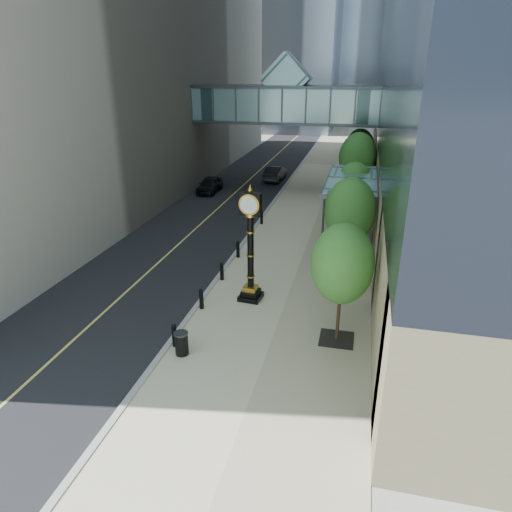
{
  "coord_description": "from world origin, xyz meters",
  "views": [
    {
      "loc": [
        4.04,
        -13.44,
        10.43
      ],
      "look_at": [
        -0.3,
        5.05,
        2.59
      ],
      "focal_mm": 32.0,
      "sensor_mm": 36.0,
      "label": 1
    }
  ],
  "objects_px": {
    "street_clock": "(251,253)",
    "car_near": "(210,185)",
    "trash_bin": "(182,344)",
    "pedestrian": "(347,253)",
    "car_far": "(275,173)"
  },
  "relations": [
    {
      "from": "trash_bin",
      "to": "car_far",
      "type": "relative_size",
      "value": 0.21
    },
    {
      "from": "car_near",
      "to": "pedestrian",
      "type": "bearing_deg",
      "value": -49.01
    },
    {
      "from": "pedestrian",
      "to": "car_near",
      "type": "relative_size",
      "value": 0.44
    },
    {
      "from": "car_far",
      "to": "street_clock",
      "type": "bearing_deg",
      "value": 100.96
    },
    {
      "from": "car_near",
      "to": "car_far",
      "type": "height_order",
      "value": "car_far"
    },
    {
      "from": "pedestrian",
      "to": "car_far",
      "type": "height_order",
      "value": "pedestrian"
    },
    {
      "from": "trash_bin",
      "to": "car_far",
      "type": "xyz_separation_m",
      "value": [
        -2.19,
        30.38,
        0.23
      ]
    },
    {
      "from": "pedestrian",
      "to": "car_far",
      "type": "bearing_deg",
      "value": -44.84
    },
    {
      "from": "street_clock",
      "to": "car_far",
      "type": "distance_m",
      "value": 25.6
    },
    {
      "from": "street_clock",
      "to": "trash_bin",
      "type": "distance_m",
      "value": 5.67
    },
    {
      "from": "car_far",
      "to": "pedestrian",
      "type": "bearing_deg",
      "value": 114.09
    },
    {
      "from": "pedestrian",
      "to": "car_near",
      "type": "xyz_separation_m",
      "value": [
        -12.88,
        14.37,
        -0.24
      ]
    },
    {
      "from": "street_clock",
      "to": "car_near",
      "type": "height_order",
      "value": "street_clock"
    },
    {
      "from": "trash_bin",
      "to": "pedestrian",
      "type": "xyz_separation_m",
      "value": [
        5.82,
        10.01,
        0.43
      ]
    },
    {
      "from": "pedestrian",
      "to": "car_near",
      "type": "height_order",
      "value": "pedestrian"
    }
  ]
}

